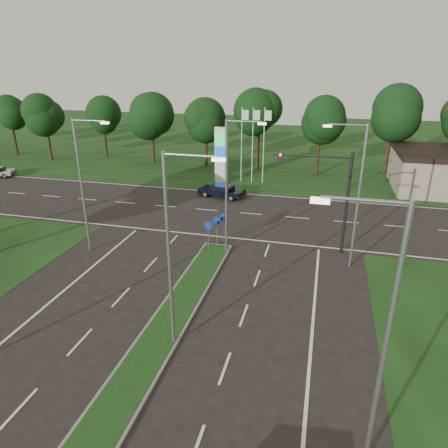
# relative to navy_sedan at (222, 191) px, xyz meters

# --- Properties ---
(verge_far) EXTENTS (160.00, 50.00, 0.02)m
(verge_far) POSITION_rel_navy_sedan_xyz_m (2.62, 27.00, -0.65)
(verge_far) COLOR black
(verge_far) RESTS_ON ground
(cross_road) EXTENTS (160.00, 12.00, 0.02)m
(cross_road) POSITION_rel_navy_sedan_xyz_m (2.62, -4.00, -0.65)
(cross_road) COLOR black
(cross_road) RESTS_ON ground
(median_kerb) EXTENTS (2.00, 26.00, 0.12)m
(median_kerb) POSITION_rel_navy_sedan_xyz_m (2.62, -24.00, -0.59)
(median_kerb) COLOR slate
(median_kerb) RESTS_ON ground
(streetlight_median_near) EXTENTS (2.53, 0.22, 9.00)m
(streetlight_median_near) POSITION_rel_navy_sedan_xyz_m (3.62, -22.00, 4.43)
(streetlight_median_near) COLOR gray
(streetlight_median_near) RESTS_ON ground
(streetlight_median_far) EXTENTS (2.53, 0.22, 9.00)m
(streetlight_median_far) POSITION_rel_navy_sedan_xyz_m (3.62, -12.00, 4.43)
(streetlight_median_far) COLOR gray
(streetlight_median_far) RESTS_ON ground
(streetlight_left_far) EXTENTS (2.53, 0.22, 9.00)m
(streetlight_left_far) POSITION_rel_navy_sedan_xyz_m (-5.68, -14.00, 4.43)
(streetlight_left_far) COLOR gray
(streetlight_left_far) RESTS_ON ground
(streetlight_right_far) EXTENTS (2.53, 0.22, 9.00)m
(streetlight_right_far) POSITION_rel_navy_sedan_xyz_m (11.41, -12.00, 4.43)
(streetlight_right_far) COLOR gray
(streetlight_right_far) RESTS_ON ground
(streetlight_right_near) EXTENTS (2.53, 0.22, 9.00)m
(streetlight_right_near) POSITION_rel_navy_sedan_xyz_m (11.41, -26.00, 4.43)
(streetlight_right_near) COLOR gray
(streetlight_right_near) RESTS_ON ground
(traffic_signal) EXTENTS (5.10, 0.42, 7.00)m
(traffic_signal) POSITION_rel_navy_sedan_xyz_m (9.80, -10.00, 4.01)
(traffic_signal) COLOR black
(traffic_signal) RESTS_ON ground
(median_signs) EXTENTS (1.16, 1.76, 2.38)m
(median_signs) POSITION_rel_navy_sedan_xyz_m (2.62, -11.60, 1.07)
(median_signs) COLOR gray
(median_signs) RESTS_ON ground
(gas_pylon) EXTENTS (5.80, 1.26, 8.00)m
(gas_pylon) POSITION_rel_navy_sedan_xyz_m (-1.17, 5.05, 2.55)
(gas_pylon) COLOR silver
(gas_pylon) RESTS_ON ground
(treeline_far) EXTENTS (6.00, 6.00, 9.90)m
(treeline_far) POSITION_rel_navy_sedan_xyz_m (2.72, 11.94, 6.18)
(treeline_far) COLOR black
(treeline_far) RESTS_ON ground
(navy_sedan) EXTENTS (4.65, 2.65, 1.20)m
(navy_sedan) POSITION_rel_navy_sedan_xyz_m (0.00, 0.00, 0.00)
(navy_sedan) COLOR black
(navy_sedan) RESTS_ON ground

